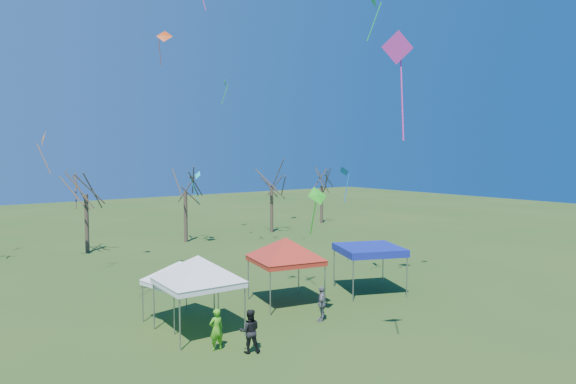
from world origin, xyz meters
The scene contains 19 objects.
ground centered at (0.00, 0.00, 0.00)m, with size 140.00×140.00×0.00m, color #274D18.
tree_2 centered at (-2.37, 24.38, 6.29)m, with size 3.71×3.71×8.18m.
tree_3 centered at (6.03, 24.04, 6.08)m, with size 3.59×3.59×7.91m.
tree_4 centered at (15.36, 24.00, 6.06)m, with size 3.58×3.58×7.89m.
tree_5 centered at (23.72, 26.07, 5.73)m, with size 3.39×3.39×7.46m.
tent_white_west centered at (-3.80, 4.39, 2.68)m, with size 3.70×3.70×3.32m.
tent_white_mid centered at (-3.83, 2.52, 3.20)m, with size 4.50×4.50×3.97m.
tent_red centered at (1.85, 3.73, 3.26)m, with size 4.48×4.48×4.04m.
tent_blue centered at (6.96, 2.63, 2.41)m, with size 4.39×4.39×2.63m.
person_grey centered at (1.51, 0.44, 0.82)m, with size 0.97×0.40×1.65m, color slate.
person_dark centered at (-3.28, -0.75, 0.87)m, with size 0.84×0.66×1.74m, color black.
person_green centered at (-4.19, 0.29, 0.84)m, with size 0.62×0.40×1.69m, color #4AAB1B.
kite_5 centered at (-0.50, -5.67, 11.35)m, with size 1.11×0.80×3.68m.
kite_22 centered at (6.45, 22.56, 5.89)m, with size 0.89×0.95×2.84m.
kite_19 centered at (7.95, 20.21, 13.70)m, with size 0.77×0.82×2.25m.
kite_1 centered at (0.80, -0.05, 5.97)m, with size 1.06×0.79×2.18m.
kite_11 centered at (1.54, 17.77, 16.23)m, with size 1.40×1.28×2.50m.
kite_17 centered at (10.33, 8.26, 6.58)m, with size 0.58×0.85×2.47m.
kite_13 centered at (-6.04, 21.03, 8.83)m, with size 0.84×1.23×3.02m.
Camera 1 is at (-14.02, -17.41, 7.88)m, focal length 32.00 mm.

